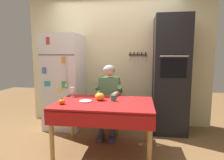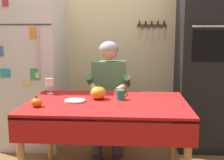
% 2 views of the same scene
% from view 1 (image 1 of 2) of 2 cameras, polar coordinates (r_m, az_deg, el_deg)
% --- Properties ---
extents(ground_plane, '(10.00, 10.00, 0.00)m').
position_cam_1_polar(ground_plane, '(2.96, -2.62, -21.12)').
color(ground_plane, brown).
rests_on(ground_plane, ground).
extents(back_wall_assembly, '(3.70, 0.13, 2.60)m').
position_cam_1_polar(back_wall_assembly, '(3.93, 1.75, 5.80)').
color(back_wall_assembly, beige).
rests_on(back_wall_assembly, ground).
extents(refrigerator, '(0.68, 0.71, 1.80)m').
position_cam_1_polar(refrigerator, '(3.83, -14.00, -0.47)').
color(refrigerator, silver).
rests_on(refrigerator, ground).
extents(wall_oven, '(0.60, 0.64, 2.10)m').
position_cam_1_polar(wall_oven, '(3.61, 17.05, 1.34)').
color(wall_oven, black).
rests_on(wall_oven, ground).
extents(dining_table, '(1.40, 0.90, 0.74)m').
position_cam_1_polar(dining_table, '(2.78, -2.40, -8.41)').
color(dining_table, tan).
rests_on(dining_table, ground).
extents(chair_behind_person, '(0.40, 0.40, 0.93)m').
position_cam_1_polar(chair_behind_person, '(3.58, -0.51, -7.17)').
color(chair_behind_person, '#9E6B33').
rests_on(chair_behind_person, ground).
extents(seated_person, '(0.47, 0.55, 1.25)m').
position_cam_1_polar(seated_person, '(3.34, -1.01, -4.23)').
color(seated_person, '#38384C').
rests_on(seated_person, ground).
extents(coffee_mug, '(0.10, 0.08, 0.09)m').
position_cam_1_polar(coffee_mug, '(2.83, 0.38, -5.41)').
color(coffee_mug, '#237F66').
rests_on(coffee_mug, dining_table).
extents(wine_glass, '(0.08, 0.08, 0.16)m').
position_cam_1_polar(wine_glass, '(3.17, -11.86, -2.93)').
color(wine_glass, white).
rests_on(wine_glass, dining_table).
extents(pumpkin_large, '(0.14, 0.14, 0.14)m').
position_cam_1_polar(pumpkin_large, '(2.87, -3.67, -4.97)').
color(pumpkin_large, orange).
rests_on(pumpkin_large, dining_table).
extents(pumpkin_medium, '(0.09, 0.09, 0.09)m').
position_cam_1_polar(pumpkin_medium, '(2.74, -14.78, -6.31)').
color(pumpkin_medium, orange).
rests_on(pumpkin_medium, dining_table).
extents(serving_tray, '(0.19, 0.19, 0.02)m').
position_cam_1_polar(serving_tray, '(2.82, -7.97, -6.29)').
color(serving_tray, '#B7B2A8').
rests_on(serving_tray, dining_table).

